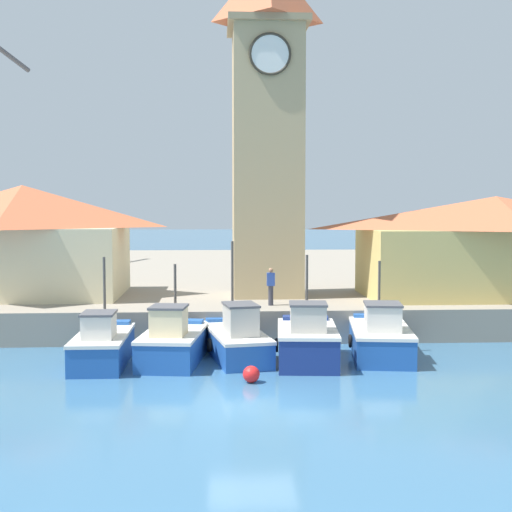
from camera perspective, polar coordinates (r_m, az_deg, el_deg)
name	(u,v)px	position (r m, az deg, el deg)	size (l,w,h in m)	color
ground_plane	(252,407)	(20.56, -0.29, -11.98)	(300.00, 300.00, 0.00)	#386689
quay_wharf	(231,278)	(48.92, -2.01, -1.79)	(120.00, 40.00, 1.38)	gray
fishing_boat_far_left	(102,345)	(26.27, -12.18, -6.97)	(1.92, 4.65, 3.81)	#2356A8
fishing_boat_left_outer	(172,342)	(26.11, -6.70, -6.88)	(2.52, 4.53, 3.54)	#2356A8
fishing_boat_left_inner	(236,339)	(26.75, -1.59, -6.66)	(2.69, 5.37, 4.33)	#2356A8
fishing_boat_mid_left	(307,341)	(25.96, 4.11, -6.79)	(2.47, 4.36, 3.88)	navy
fishing_boat_center	(380,337)	(27.37, 9.91, -6.42)	(2.77, 5.28, 3.56)	#2356A8
clock_tower	(267,117)	(34.18, 0.91, 11.03)	(3.74, 3.74, 17.61)	tan
warehouse_left	(23,239)	(35.58, -18.12, 1.28)	(9.67, 6.74, 5.26)	beige
warehouse_right	(495,245)	(35.35, 18.58, 0.81)	(12.59, 5.95, 4.73)	tan
mooring_buoy	(251,374)	(23.16, -0.39, -9.44)	(0.55, 0.55, 0.55)	red
dock_worker_near_tower	(271,286)	(30.66, 1.19, -2.40)	(0.34, 0.22, 1.62)	#33333D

